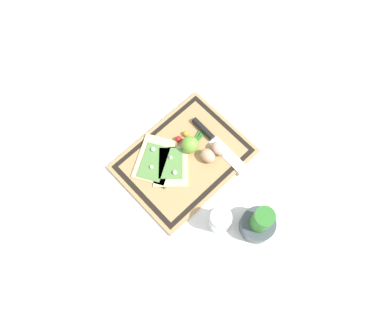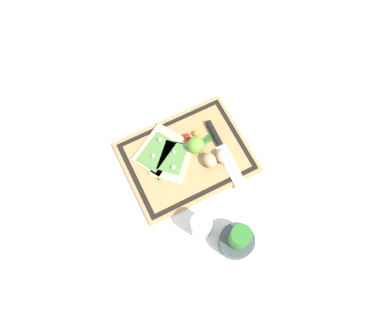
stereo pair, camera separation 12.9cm
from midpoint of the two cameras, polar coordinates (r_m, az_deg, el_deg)
ground_plane at (r=1.33m, az=-3.98°, el=0.32°), size 6.00×6.00×0.00m
cutting_board at (r=1.32m, az=-4.00°, el=0.45°), size 0.44×0.33×0.02m
pizza_slice_near at (r=1.32m, az=-8.51°, el=0.33°), size 0.21×0.19×0.02m
pizza_slice_far at (r=1.30m, az=-6.04°, el=-0.59°), size 0.19×0.19×0.02m
knife at (r=1.33m, az=0.13°, el=3.91°), size 0.05×0.27×0.02m
egg_brown at (r=1.29m, az=-0.39°, el=0.96°), size 0.04×0.06×0.04m
egg_pink at (r=1.30m, az=1.35°, el=2.09°), size 0.04×0.06×0.04m
lime at (r=1.30m, az=-3.11°, el=2.66°), size 0.06×0.06×0.06m
cherry_tomato_red at (r=1.33m, az=-4.83°, el=3.51°), size 0.02×0.02×0.02m
cherry_tomato_yellow at (r=1.34m, az=-3.67°, el=4.33°), size 0.02×0.02×0.02m
scallion_bunch at (r=1.31m, az=-4.39°, el=0.54°), size 0.25×0.08×0.01m
herb_pot at (r=1.21m, az=7.15°, el=-9.35°), size 0.11×0.11×0.18m
sauce_jar at (r=1.22m, az=1.29°, el=-8.97°), size 0.07×0.07×0.10m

